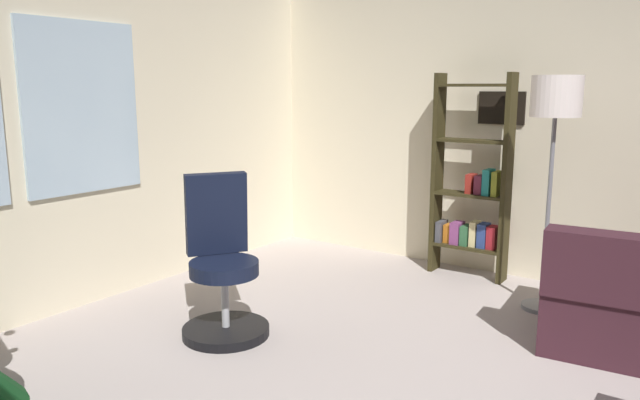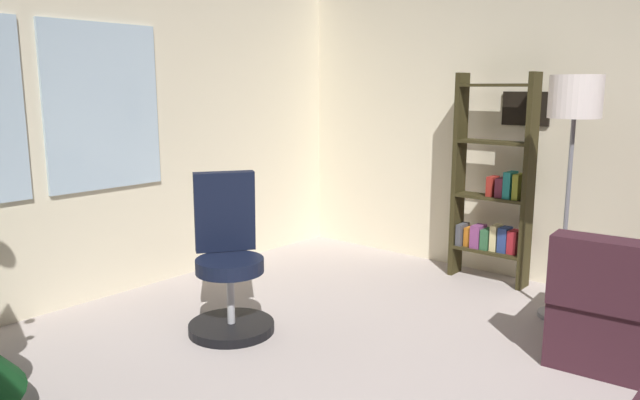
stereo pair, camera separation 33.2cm
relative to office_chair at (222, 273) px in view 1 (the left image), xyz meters
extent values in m
cube|color=beige|center=(-0.27, 1.24, 0.91)|extent=(5.10, 0.10, 2.61)
cube|color=silver|center=(-0.14, 1.18, 1.04)|extent=(0.90, 0.03, 1.20)
cube|color=beige|center=(2.33, -1.91, 0.91)|extent=(0.10, 6.21, 2.61)
cube|color=black|center=(2.27, -1.01, 1.01)|extent=(0.02, 0.38, 0.27)
cube|color=#391C25|center=(1.27, -1.81, 0.09)|extent=(0.93, 0.22, 0.20)
cylinder|color=black|center=(-0.03, -0.05, -0.37)|extent=(0.56, 0.56, 0.06)
cylinder|color=#B2B2B7|center=(-0.03, -0.05, -0.14)|extent=(0.05, 0.05, 0.39)
cylinder|color=black|center=(-0.03, -0.05, 0.05)|extent=(0.44, 0.44, 0.09)
cube|color=black|center=(0.07, 0.11, 0.37)|extent=(0.39, 0.31, 0.54)
cube|color=#302A14|center=(2.06, -1.15, 0.45)|extent=(0.18, 0.04, 1.70)
cube|color=#302A14|center=(2.06, -0.55, 0.45)|extent=(0.18, 0.04, 1.70)
cube|color=#302A14|center=(2.06, -0.85, -0.15)|extent=(0.18, 0.56, 0.02)
cube|color=#302A14|center=(2.06, -0.85, 0.30)|extent=(0.18, 0.56, 0.02)
cube|color=#302A14|center=(2.06, -0.85, 0.75)|extent=(0.18, 0.56, 0.02)
cube|color=#302A14|center=(2.06, -0.85, 1.19)|extent=(0.18, 0.56, 0.02)
cube|color=maroon|center=(2.09, -1.05, -0.04)|extent=(0.13, 0.07, 0.19)
cube|color=navy|center=(2.09, -0.98, -0.04)|extent=(0.13, 0.07, 0.20)
cube|color=beige|center=(2.09, -0.90, -0.03)|extent=(0.13, 0.05, 0.21)
cube|color=#2F603B|center=(2.08, -0.83, -0.05)|extent=(0.15, 0.06, 0.17)
cube|color=#7F3C74|center=(2.08, -0.75, -0.04)|extent=(0.15, 0.08, 0.19)
cube|color=#C0681C|center=(2.09, -0.67, -0.06)|extent=(0.13, 0.06, 0.16)
cube|color=#494950|center=(2.07, -0.61, -0.05)|extent=(0.16, 0.05, 0.18)
cube|color=olive|center=(2.08, -1.07, 0.41)|extent=(0.15, 0.05, 0.20)
cube|color=#217C77|center=(2.08, -1.00, 0.42)|extent=(0.15, 0.06, 0.21)
cube|color=maroon|center=(2.08, -0.93, 0.39)|extent=(0.14, 0.06, 0.16)
cube|color=maroon|center=(2.08, -0.85, 0.39)|extent=(0.14, 0.06, 0.16)
cylinder|color=slate|center=(1.62, -1.59, -0.39)|extent=(0.28, 0.28, 0.03)
cylinder|color=slate|center=(1.62, -1.59, 0.30)|extent=(0.03, 0.03, 1.35)
cylinder|color=white|center=(1.62, -1.59, 1.12)|extent=(0.34, 0.34, 0.28)
camera|label=1|loc=(-2.67, -2.64, 1.18)|focal=33.64mm
camera|label=2|loc=(-2.47, -2.90, 1.18)|focal=33.64mm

